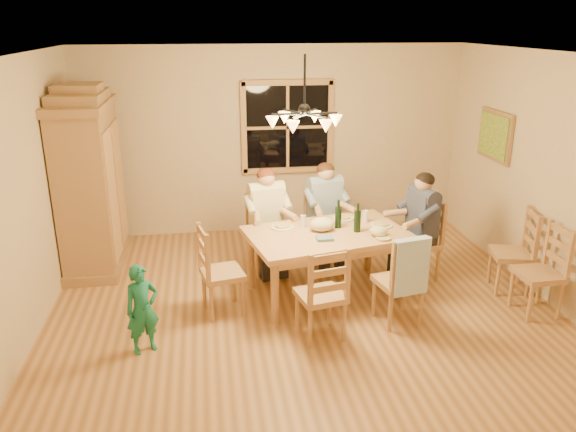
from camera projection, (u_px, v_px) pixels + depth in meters
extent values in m
plane|color=#936135|center=(303.00, 306.00, 6.24)|extent=(5.50, 5.50, 0.00)
cube|color=white|center=(305.00, 54.00, 5.35)|extent=(5.50, 5.00, 0.02)
cube|color=#C8AF8E|center=(273.00, 141.00, 8.13)|extent=(5.50, 0.02, 2.70)
cube|color=#C8AF8E|center=(23.00, 202.00, 5.41)|extent=(0.02, 5.00, 2.70)
cube|color=#C8AF8E|center=(549.00, 179.00, 6.18)|extent=(0.02, 5.00, 2.70)
cube|color=black|center=(287.00, 127.00, 8.07)|extent=(1.20, 0.03, 1.20)
cube|color=#A17747|center=(287.00, 127.00, 8.05)|extent=(1.30, 0.06, 1.30)
cube|color=olive|center=(495.00, 136.00, 7.21)|extent=(0.04, 0.78, 0.64)
cube|color=#1E6B2D|center=(493.00, 136.00, 7.21)|extent=(0.02, 0.68, 0.54)
cylinder|color=black|center=(305.00, 82.00, 5.44)|extent=(0.02, 0.02, 0.53)
sphere|color=black|center=(304.00, 110.00, 5.52)|extent=(0.12, 0.12, 0.12)
cylinder|color=black|center=(320.00, 113.00, 5.56)|extent=(0.34, 0.02, 0.02)
cone|color=#FFB259|center=(336.00, 121.00, 5.61)|extent=(0.13, 0.13, 0.12)
cylinder|color=black|center=(310.00, 111.00, 5.68)|extent=(0.19, 0.31, 0.02)
cone|color=#FFB259|center=(315.00, 117.00, 5.84)|extent=(0.13, 0.13, 0.12)
cylinder|color=black|center=(294.00, 112.00, 5.65)|extent=(0.19, 0.31, 0.02)
cone|color=#FFB259|center=(284.00, 118.00, 5.80)|extent=(0.13, 0.13, 0.12)
cylinder|color=black|center=(288.00, 114.00, 5.51)|extent=(0.34, 0.02, 0.02)
cone|color=#FFB259|center=(272.00, 123.00, 5.52)|extent=(0.13, 0.13, 0.12)
cylinder|color=black|center=(299.00, 116.00, 5.40)|extent=(0.19, 0.31, 0.02)
cone|color=#FFB259|center=(293.00, 127.00, 5.28)|extent=(0.13, 0.13, 0.12)
cylinder|color=black|center=(315.00, 116.00, 5.42)|extent=(0.19, 0.31, 0.02)
cone|color=#FFB259|center=(326.00, 126.00, 5.33)|extent=(0.13, 0.13, 0.12)
cube|color=olive|center=(90.00, 190.00, 7.00)|extent=(0.60, 1.30, 2.00)
cube|color=olive|center=(80.00, 105.00, 6.65)|extent=(0.66, 1.40, 0.10)
cube|color=olive|center=(79.00, 97.00, 6.62)|extent=(0.58, 1.00, 0.12)
cube|color=olive|center=(78.00, 88.00, 6.58)|extent=(0.52, 0.55, 0.10)
cube|color=#A17747|center=(112.00, 197.00, 6.73)|extent=(0.03, 0.55, 1.60)
cube|color=#A17747|center=(119.00, 182.00, 7.35)|extent=(0.03, 0.55, 1.60)
cube|color=olive|center=(99.00, 259.00, 7.31)|extent=(0.66, 1.40, 0.12)
cube|color=tan|center=(327.00, 235.00, 6.29)|extent=(1.94, 1.41, 0.06)
cube|color=#A17747|center=(327.00, 241.00, 6.31)|extent=(1.76, 1.23, 0.10)
cylinder|color=#A17747|center=(275.00, 293.00, 5.77)|extent=(0.09, 0.09, 0.70)
cylinder|color=#A17747|center=(406.00, 271.00, 6.28)|extent=(0.09, 0.09, 0.70)
cylinder|color=#A17747|center=(250.00, 261.00, 6.54)|extent=(0.09, 0.09, 0.70)
cylinder|color=#A17747|center=(369.00, 243.00, 7.05)|extent=(0.09, 0.09, 0.70)
cube|color=#A17747|center=(267.00, 238.00, 6.97)|extent=(0.52, 0.50, 0.06)
cube|color=#A17747|center=(267.00, 217.00, 6.88)|extent=(0.38, 0.13, 0.54)
cube|color=#A17747|center=(325.00, 230.00, 7.23)|extent=(0.52, 0.50, 0.06)
cube|color=#A17747|center=(325.00, 210.00, 7.14)|extent=(0.38, 0.13, 0.54)
cube|color=#A17747|center=(321.00, 295.00, 5.50)|extent=(0.52, 0.50, 0.06)
cube|color=#A17747|center=(321.00, 270.00, 5.41)|extent=(0.38, 0.13, 0.54)
cube|color=#A17747|center=(398.00, 282.00, 5.79)|extent=(0.52, 0.50, 0.06)
cube|color=#A17747|center=(400.00, 258.00, 5.70)|extent=(0.38, 0.13, 0.54)
cube|color=#A17747|center=(222.00, 274.00, 5.98)|extent=(0.50, 0.52, 0.06)
cube|color=#A17747|center=(221.00, 250.00, 5.89)|extent=(0.13, 0.38, 0.54)
cube|color=#A17747|center=(419.00, 244.00, 6.78)|extent=(0.50, 0.52, 0.06)
cube|color=#A17747|center=(421.00, 223.00, 6.69)|extent=(0.13, 0.38, 0.54)
cube|color=beige|center=(267.00, 208.00, 6.84)|extent=(0.44, 0.30, 0.52)
cube|color=#262328|center=(267.00, 232.00, 6.94)|extent=(0.46, 0.49, 0.14)
sphere|color=tan|center=(266.00, 178.00, 6.71)|extent=(0.21, 0.21, 0.21)
ellipsoid|color=#592614|center=(266.00, 175.00, 6.70)|extent=(0.22, 0.22, 0.17)
cube|color=#315388|center=(325.00, 201.00, 7.10)|extent=(0.44, 0.30, 0.52)
cube|color=#262328|center=(325.00, 224.00, 7.20)|extent=(0.46, 0.49, 0.14)
sphere|color=tan|center=(326.00, 172.00, 6.97)|extent=(0.21, 0.21, 0.21)
ellipsoid|color=#381E11|center=(326.00, 170.00, 6.96)|extent=(0.22, 0.22, 0.17)
cube|color=#383D5A|center=(421.00, 213.00, 6.65)|extent=(0.30, 0.44, 0.52)
cube|color=#262328|center=(419.00, 237.00, 6.76)|extent=(0.49, 0.46, 0.14)
sphere|color=tan|center=(424.00, 182.00, 6.53)|extent=(0.21, 0.21, 0.21)
ellipsoid|color=black|center=(424.00, 180.00, 6.52)|extent=(0.22, 0.22, 0.17)
cube|color=#ABC7E7|center=(410.00, 267.00, 5.54)|extent=(0.39, 0.18, 0.58)
cylinder|color=black|center=(338.00, 214.00, 6.36)|extent=(0.08, 0.08, 0.33)
cylinder|color=black|center=(358.00, 218.00, 6.24)|extent=(0.08, 0.08, 0.33)
cylinder|color=white|center=(282.00, 227.00, 6.40)|extent=(0.26, 0.26, 0.02)
cylinder|color=white|center=(343.00, 218.00, 6.68)|extent=(0.26, 0.26, 0.02)
cylinder|color=white|center=(381.00, 225.00, 6.46)|extent=(0.26, 0.26, 0.02)
cylinder|color=silver|center=(303.00, 221.00, 6.41)|extent=(0.06, 0.06, 0.14)
cylinder|color=silver|center=(366.00, 216.00, 6.58)|extent=(0.06, 0.06, 0.14)
ellipsoid|color=#CABE87|center=(379.00, 231.00, 6.15)|extent=(0.20, 0.20, 0.11)
cube|color=slate|center=(325.00, 238.00, 6.06)|extent=(0.20, 0.17, 0.03)
ellipsoid|color=#C6B78F|center=(322.00, 224.00, 6.30)|extent=(0.28, 0.22, 0.15)
imported|color=#1A7965|center=(142.00, 309.00, 5.26)|extent=(0.38, 0.33, 0.88)
cube|color=#A17747|center=(538.00, 274.00, 5.96)|extent=(0.43, 0.45, 0.06)
cube|color=#A17747|center=(542.00, 251.00, 5.87)|extent=(0.06, 0.38, 0.54)
cube|color=#A17747|center=(511.00, 254.00, 6.47)|extent=(0.51, 0.53, 0.06)
cube|color=#A17747|center=(514.00, 232.00, 6.38)|extent=(0.14, 0.38, 0.54)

